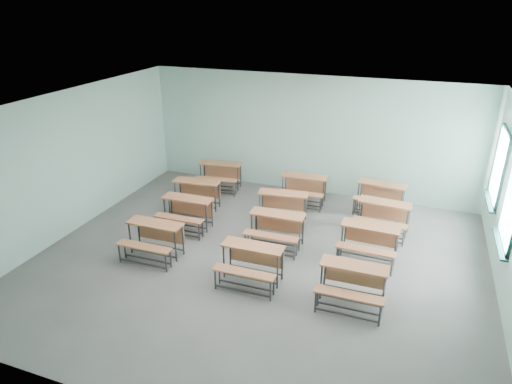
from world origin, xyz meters
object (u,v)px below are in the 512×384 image
at_px(desk_unit_r1c0, 186,209).
at_px(desk_unit_r1c2, 369,238).
at_px(desk_unit_r0c1, 251,259).
at_px(desk_unit_r3c0, 220,172).
at_px(desk_unit_r0c2, 353,280).
at_px(desk_unit_r2c0, 196,191).
at_px(desk_unit_r1c1, 276,225).
at_px(desk_unit_r3c1, 303,186).
at_px(desk_unit_r0c0, 153,235).
at_px(desk_unit_r2c1, 282,204).
at_px(desk_unit_r3c2, 380,193).
at_px(desk_unit_r2c2, 383,213).

xyz_separation_m(desk_unit_r1c0, desk_unit_r1c2, (4.18, 0.06, 0.00)).
height_order(desk_unit_r0c1, desk_unit_r3c0, same).
bearing_deg(desk_unit_r0c2, desk_unit_r0c1, 179.05).
relative_size(desk_unit_r1c0, desk_unit_r2c0, 0.95).
relative_size(desk_unit_r1c1, desk_unit_r3c1, 0.98).
height_order(desk_unit_r1c1, desk_unit_r1c2, same).
height_order(desk_unit_r0c0, desk_unit_r2c1, same).
relative_size(desk_unit_r0c1, desk_unit_r2c1, 0.93).
xyz_separation_m(desk_unit_r0c1, desk_unit_r3c1, (-0.01, 3.85, 0.00)).
relative_size(desk_unit_r1c0, desk_unit_r3c1, 0.98).
relative_size(desk_unit_r0c2, desk_unit_r3c1, 0.97).
bearing_deg(desk_unit_r3c0, desk_unit_r1c2, -36.12).
height_order(desk_unit_r2c0, desk_unit_r3c1, same).
relative_size(desk_unit_r3c1, desk_unit_r3c2, 0.97).
height_order(desk_unit_r1c0, desk_unit_r3c2, same).
bearing_deg(desk_unit_r3c0, desk_unit_r1c1, -53.16).
xyz_separation_m(desk_unit_r0c1, desk_unit_r2c1, (-0.19, 2.59, 0.00)).
relative_size(desk_unit_r0c1, desk_unit_r2c0, 0.94).
bearing_deg(desk_unit_r3c2, desk_unit_r1c1, -121.39).
bearing_deg(desk_unit_r1c2, desk_unit_r2c1, 157.04).
bearing_deg(desk_unit_r0c2, desk_unit_r1c2, 87.13).
bearing_deg(desk_unit_r0c2, desk_unit_r2c1, 128.47).
distance_m(desk_unit_r2c2, desk_unit_r3c0, 4.72).
height_order(desk_unit_r0c0, desk_unit_r1c2, same).
distance_m(desk_unit_r0c1, desk_unit_r1c1, 1.46).
bearing_deg(desk_unit_r0c2, desk_unit_r3c1, 115.99).
bearing_deg(desk_unit_r2c0, desk_unit_r0c0, -89.95).
bearing_deg(desk_unit_r3c1, desk_unit_r2c0, -155.18).
height_order(desk_unit_r1c0, desk_unit_r1c2, same).
height_order(desk_unit_r0c0, desk_unit_r2c2, same).
height_order(desk_unit_r0c1, desk_unit_r2c2, same).
height_order(desk_unit_r0c2, desk_unit_r1c1, same).
height_order(desk_unit_r1c0, desk_unit_r3c0, same).
bearing_deg(desk_unit_r1c2, desk_unit_r3c0, 153.60).
relative_size(desk_unit_r1c0, desk_unit_r2c2, 0.97).
bearing_deg(desk_unit_r3c2, desk_unit_r0c0, -131.72).
height_order(desk_unit_r1c2, desk_unit_r2c1, same).
height_order(desk_unit_r1c2, desk_unit_r3c1, same).
height_order(desk_unit_r1c0, desk_unit_r2c1, same).
distance_m(desk_unit_r2c1, desk_unit_r2c2, 2.33).
bearing_deg(desk_unit_r0c1, desk_unit_r3c0, 121.33).
xyz_separation_m(desk_unit_r2c1, desk_unit_r3c1, (0.18, 1.26, 0.00)).
distance_m(desk_unit_r3c0, desk_unit_r3c1, 2.46).
xyz_separation_m(desk_unit_r2c0, desk_unit_r2c1, (2.29, 0.03, 0.00)).
bearing_deg(desk_unit_r0c0, desk_unit_r3c0, 93.07).
bearing_deg(desk_unit_r2c1, desk_unit_r3c0, 141.17).
bearing_deg(desk_unit_r0c2, desk_unit_r2c0, 149.26).
distance_m(desk_unit_r0c2, desk_unit_r3c1, 4.31).
height_order(desk_unit_r0c1, desk_unit_r3c2, same).
distance_m(desk_unit_r0c2, desk_unit_r1c0, 4.39).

